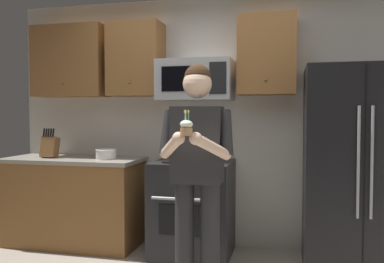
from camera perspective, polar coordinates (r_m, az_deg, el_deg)
name	(u,v)px	position (r m, az deg, el deg)	size (l,w,h in m)	color
wall_back	(215,122)	(4.28, 3.26, 1.38)	(4.40, 0.10, 2.60)	beige
oven_range	(193,208)	(4.03, 0.11, -10.72)	(0.76, 0.70, 0.93)	black
microwave	(195,80)	(4.05, 0.50, 7.27)	(0.74, 0.41, 0.40)	#9EA0A5
refrigerator	(357,169)	(3.86, 22.29, -4.89)	(0.90, 0.75, 1.80)	black
cabinet_row_upper	(143,59)	(4.29, -6.97, 10.07)	(2.78, 0.36, 0.76)	brown
counter_left	(74,201)	(4.52, -16.32, -9.37)	(1.44, 0.66, 0.92)	brown
knife_block	(50,147)	(4.52, -19.46, -2.05)	(0.16, 0.15, 0.32)	brown
bowl_large_white	(106,154)	(4.24, -12.02, -3.10)	(0.22, 0.22, 0.10)	white
person	(197,165)	(3.07, 0.70, -4.78)	(0.60, 0.48, 1.76)	#262628
cupcake	(186,127)	(2.72, -0.80, 0.59)	(0.09, 0.09, 0.17)	#A87F56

